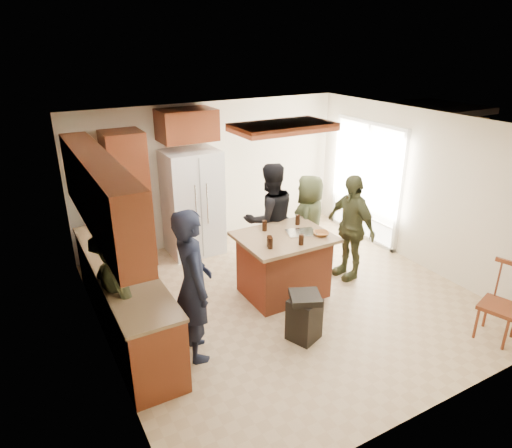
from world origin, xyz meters
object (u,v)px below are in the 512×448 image
trash_bin (304,316)px  spindle_chair (500,306)px  person_counter (122,291)px  person_behind_left (270,219)px  refrigerator (193,203)px  kitchen_island (284,264)px  person_side_right (350,227)px  person_front_left (193,285)px  person_behind_right (309,222)px

trash_bin → spindle_chair: (2.11, -1.15, 0.13)m
person_counter → trash_bin: 2.20m
person_behind_left → refrigerator: bearing=-54.6°
refrigerator → spindle_chair: bearing=-60.7°
person_counter → refrigerator: (1.75, 2.19, 0.07)m
kitchen_island → spindle_chair: spindle_chair is taller
trash_bin → person_side_right: bearing=33.5°
person_counter → kitchen_island: bearing=-97.6°
person_front_left → trash_bin: (1.28, -0.40, -0.60)m
kitchen_island → spindle_chair: (1.75, -2.19, -0.02)m
person_counter → person_behind_left: bearing=-82.5°
person_behind_left → trash_bin: bearing=76.2°
person_front_left → person_side_right: (2.81, 0.62, -0.09)m
kitchen_island → trash_bin: (-0.35, -1.04, -0.16)m
person_side_right → trash_bin: (-1.53, -1.01, -0.51)m
person_behind_right → person_side_right: bearing=77.0°
person_behind_right → trash_bin: person_behind_right is taller
person_front_left → spindle_chair: size_ratio=1.85×
spindle_chair → person_behind_right: bearing=108.8°
person_front_left → person_behind_left: bearing=-44.5°
person_behind_right → refrigerator: 2.00m
refrigerator → person_behind_right: bearing=-45.4°
person_side_right → spindle_chair: (0.58, -2.16, -0.37)m
person_behind_right → kitchen_island: size_ratio=1.21×
person_behind_left → person_side_right: size_ratio=1.07×
refrigerator → person_behind_left: bearing=-58.1°
person_counter → trash_bin: size_ratio=2.65×
person_counter → kitchen_island: size_ratio=1.30×
person_counter → trash_bin: (1.98, -0.82, -0.51)m
person_front_left → person_behind_left: 2.28m
person_front_left → refrigerator: size_ratio=1.02×
person_front_left → person_behind_right: person_front_left is taller
person_behind_right → refrigerator: (-1.40, 1.42, 0.13)m
person_counter → refrigerator: size_ratio=0.93×
person_behind_left → kitchen_island: size_ratio=1.39×
kitchen_island → trash_bin: bearing=-108.8°
person_front_left → refrigerator: (1.05, 2.62, -0.02)m
person_front_left → person_behind_right: 2.73m
person_behind_left → kitchen_island: (-0.20, -0.73, -0.41)m
person_behind_left → refrigerator: (-0.78, 1.25, 0.01)m
person_behind_left → spindle_chair: bearing=121.6°
trash_bin → person_front_left: bearing=162.8°
refrigerator → kitchen_island: 2.10m
person_behind_left → person_counter: person_behind_left is taller
person_counter → spindle_chair: bearing=-128.8°
person_behind_left → person_side_right: 1.24m
person_behind_left → person_counter: 2.70m
trash_bin → spindle_chair: bearing=-28.6°
kitchen_island → trash_bin: size_ratio=2.03×
person_side_right → spindle_chair: bearing=12.9°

